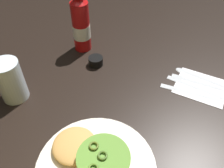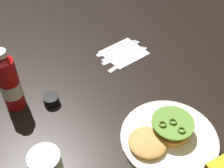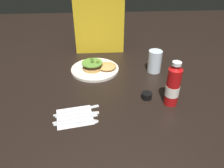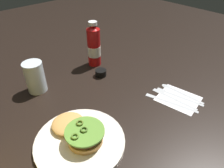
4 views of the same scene
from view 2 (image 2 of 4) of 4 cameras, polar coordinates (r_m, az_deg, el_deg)
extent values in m
plane|color=black|center=(0.92, -0.78, -7.00)|extent=(3.00, 3.00, 0.00)
cylinder|color=silver|center=(0.88, 11.14, -10.41)|extent=(0.29, 0.29, 0.02)
cylinder|color=tan|center=(0.88, 11.60, -8.83)|extent=(0.11, 0.11, 0.02)
cylinder|color=#512D19|center=(0.87, 11.76, -8.16)|extent=(0.10, 0.10, 0.02)
cylinder|color=red|center=(0.86, 11.86, -7.71)|extent=(0.09, 0.09, 0.01)
cylinder|color=#5D8F33|center=(0.85, 11.92, -7.46)|extent=(0.12, 0.12, 0.01)
torus|color=#536621|center=(0.84, 9.95, -7.76)|extent=(0.02, 0.02, 0.01)
torus|color=#517625|center=(0.83, 13.55, -8.77)|extent=(0.02, 0.02, 0.01)
torus|color=#466624|center=(0.85, 11.92, -7.23)|extent=(0.02, 0.02, 0.01)
ellipsoid|color=tan|center=(0.84, 7.03, -11.36)|extent=(0.11, 0.11, 0.03)
cylinder|color=#B71011|center=(0.94, -19.48, -0.11)|extent=(0.06, 0.06, 0.18)
cone|color=#B71011|center=(0.88, -21.04, 4.67)|extent=(0.06, 0.06, 0.02)
cylinder|color=white|center=(0.96, -19.23, -0.86)|extent=(0.06, 0.06, 0.05)
cylinder|color=black|center=(0.97, -11.89, -3.07)|extent=(0.05, 0.05, 0.03)
cube|color=white|center=(1.16, 2.37, 6.21)|extent=(0.18, 0.16, 0.00)
cube|color=silver|center=(1.18, 1.10, 7.30)|extent=(0.19, 0.02, 0.00)
ellipsoid|color=silver|center=(1.15, -2.18, 6.05)|extent=(0.04, 0.03, 0.00)
cube|color=silver|center=(1.16, 1.94, 6.66)|extent=(0.19, 0.05, 0.00)
cube|color=silver|center=(1.12, -1.14, 4.99)|extent=(0.04, 0.03, 0.00)
cube|color=silver|center=(1.15, 2.81, 6.01)|extent=(0.17, 0.03, 0.00)
cube|color=silver|center=(1.12, -0.15, 4.79)|extent=(0.08, 0.02, 0.00)
cube|color=silver|center=(1.13, 3.70, 5.33)|extent=(0.18, 0.06, 0.00)
cube|color=silver|center=(1.09, 0.89, 3.53)|extent=(0.08, 0.04, 0.00)
camera|label=1|loc=(0.62, 44.51, 16.01)|focal=37.71mm
camera|label=3|loc=(1.57, -19.83, 39.95)|focal=35.28mm
camera|label=4|loc=(0.80, 52.46, 15.72)|focal=33.54mm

